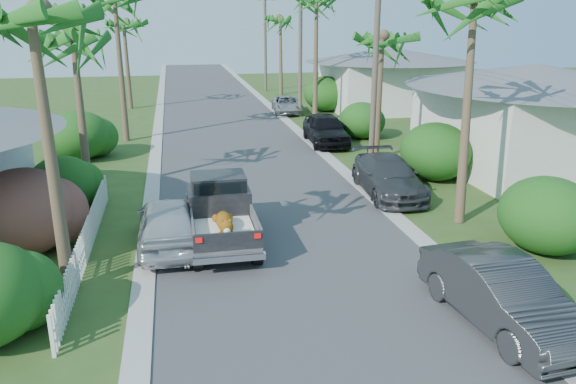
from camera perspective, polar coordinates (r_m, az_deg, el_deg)
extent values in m
plane|color=#314A1C|center=(13.35, 4.26, -13.53)|extent=(120.00, 120.00, 0.00)
cube|color=#38383A|center=(36.78, -6.34, 6.58)|extent=(8.00, 100.00, 0.02)
cube|color=#A5A39E|center=(36.65, -13.08, 6.23)|extent=(0.60, 100.00, 0.06)
cube|color=#A5A39E|center=(37.40, 0.28, 6.90)|extent=(0.60, 100.00, 0.06)
cylinder|color=black|center=(16.12, -9.20, -6.49)|extent=(0.28, 0.76, 0.76)
cylinder|color=black|center=(16.25, -3.18, -6.08)|extent=(0.28, 0.76, 0.76)
cylinder|color=black|center=(19.14, -9.67, -2.61)|extent=(0.28, 0.76, 0.76)
cylinder|color=black|center=(19.25, -4.61, -2.29)|extent=(0.28, 0.76, 0.76)
cube|color=slate|center=(16.67, -6.43, -4.65)|extent=(1.90, 2.40, 0.24)
cube|color=slate|center=(16.49, -9.66, -3.63)|extent=(0.06, 2.40, 0.55)
cube|color=slate|center=(16.63, -3.31, -3.22)|extent=(0.06, 2.40, 0.55)
cube|color=black|center=(15.45, -6.06, -5.02)|extent=(1.92, 0.08, 0.52)
cube|color=silver|center=(15.48, -5.95, -6.71)|extent=(1.98, 0.18, 0.18)
cube|color=red|center=(15.32, -9.05, -4.87)|extent=(0.18, 0.05, 0.14)
cube|color=red|center=(15.45, -3.10, -4.47)|extent=(0.18, 0.05, 0.14)
cube|color=black|center=(18.25, -7.02, -1.26)|extent=(1.94, 1.65, 1.10)
cube|color=black|center=(18.03, -7.10, 0.94)|extent=(1.70, 1.35, 0.55)
cube|color=black|center=(17.40, -6.92, 0.24)|extent=(1.60, 0.05, 0.45)
cube|color=black|center=(19.48, -7.31, -0.52)|extent=(1.94, 1.20, 0.80)
cube|color=white|center=(16.60, -6.45, -4.01)|extent=(1.70, 2.10, 0.16)
ellipsoid|color=orange|center=(16.58, -6.52, -2.93)|extent=(0.48, 1.25, 0.43)
sphere|color=orange|center=(15.86, -6.28, -3.58)|extent=(0.40, 0.40, 0.40)
ellipsoid|color=white|center=(16.62, -6.50, -3.25)|extent=(0.32, 0.86, 0.18)
imported|color=#292B2D|center=(13.91, 20.88, -9.71)|extent=(2.10, 4.87, 1.56)
imported|color=#323538|center=(22.74, 10.14, 1.54)|extent=(2.40, 5.22, 1.48)
imported|color=black|center=(31.50, 3.85, 6.38)|extent=(2.22, 5.04, 1.69)
imported|color=#9E9FA4|center=(41.99, -0.10, 8.86)|extent=(2.39, 4.52, 1.21)
imported|color=silver|center=(17.69, -12.05, -3.05)|extent=(1.88, 4.61, 1.57)
cone|color=brown|center=(14.69, -22.91, 2.84)|extent=(0.36, 0.71, 7.01)
cone|color=brown|center=(23.57, -20.26, 7.19)|extent=(0.36, 0.61, 6.21)
cone|color=brown|center=(33.23, -16.63, 11.78)|extent=(0.36, 0.36, 8.00)
cone|color=brown|center=(45.25, -16.01, 12.19)|extent=(0.36, 0.75, 6.51)
cone|color=brown|center=(19.72, 17.68, 7.55)|extent=(0.36, 0.73, 7.51)
cone|color=brown|center=(28.05, 9.21, 9.30)|extent=(0.36, 0.54, 6.01)
cone|color=brown|center=(38.27, 2.84, 13.27)|extent=(0.36, 0.36, 8.20)
cone|color=brown|center=(52.02, -0.75, 13.61)|extent=(0.36, 0.63, 6.81)
ellipsoid|color=#B4193E|center=(18.45, -25.29, -1.83)|extent=(3.00, 3.30, 2.60)
ellipsoid|color=#1C4513|center=(22.19, -21.93, 0.83)|extent=(2.40, 2.64, 2.00)
ellipsoid|color=#1C4513|center=(29.92, -20.58, 5.41)|extent=(3.20, 3.52, 2.40)
ellipsoid|color=#1C4513|center=(18.59, 24.87, -2.13)|extent=(2.80, 3.08, 2.30)
ellipsoid|color=#1C4513|center=(25.23, 14.75, 4.01)|extent=(3.00, 3.30, 2.50)
ellipsoid|color=#1C4513|center=(33.30, 7.51, 7.23)|extent=(2.60, 2.86, 2.10)
ellipsoid|color=#1C4513|center=(42.86, 3.81, 9.93)|extent=(3.20, 3.52, 2.60)
cube|color=white|center=(17.89, -19.71, -4.46)|extent=(0.10, 11.00, 1.00)
cube|color=silver|center=(28.57, 23.44, 6.00)|extent=(8.00, 9.00, 3.80)
cone|color=#595B60|center=(28.25, 24.03, 10.76)|extent=(6.48, 6.48, 1.00)
cube|color=silver|center=(44.37, 10.18, 10.61)|extent=(9.00, 8.00, 3.60)
cone|color=#595B60|center=(44.17, 10.34, 13.57)|extent=(6.48, 6.48, 1.00)
cylinder|color=brown|center=(25.67, 8.82, 11.96)|extent=(0.26, 0.26, 9.00)
cylinder|color=brown|center=(40.05, 1.26, 14.04)|extent=(0.26, 0.26, 9.00)
cylinder|color=brown|center=(54.76, -2.32, 14.94)|extent=(0.26, 0.26, 9.00)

